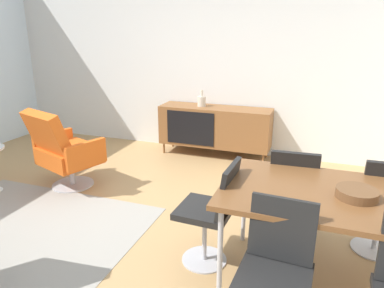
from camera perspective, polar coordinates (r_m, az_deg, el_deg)
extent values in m
plane|color=tan|center=(3.44, -12.45, -13.41)|extent=(8.32, 8.32, 0.00)
cube|color=silver|center=(5.33, 1.76, 14.00)|extent=(6.80, 0.12, 2.80)
cube|color=brown|center=(5.11, 3.73, 2.88)|extent=(1.60, 0.44, 0.56)
cube|color=black|center=(5.00, -0.30, 2.56)|extent=(0.70, 0.01, 0.48)
cylinder|color=brown|center=(5.31, -4.55, -0.62)|extent=(0.03, 0.03, 0.16)
cylinder|color=brown|center=(4.92, 11.40, -2.47)|extent=(0.03, 0.03, 0.16)
cylinder|color=brown|center=(5.61, -3.13, 0.42)|extent=(0.03, 0.03, 0.16)
cylinder|color=brown|center=(5.24, 11.97, -1.24)|extent=(0.03, 0.03, 0.16)
cylinder|color=beige|center=(5.09, 1.58, 6.91)|extent=(0.12, 0.12, 0.14)
cylinder|color=beige|center=(5.07, 1.59, 8.21)|extent=(0.04, 0.04, 0.09)
cube|color=brown|center=(2.54, 23.23, -7.89)|extent=(1.60, 0.90, 0.04)
cylinder|color=#B7B7BC|center=(2.43, 4.53, -17.68)|extent=(0.04, 0.04, 0.70)
cylinder|color=#B7B7BC|center=(3.08, 8.46, -9.56)|extent=(0.04, 0.04, 0.70)
cylinder|color=brown|center=(2.51, 25.11, -7.25)|extent=(0.26, 0.26, 0.06)
cube|color=black|center=(3.21, 15.91, -7.00)|extent=(0.42, 0.42, 0.05)
cube|color=black|center=(2.96, 16.17, -4.64)|extent=(0.38, 0.11, 0.38)
cylinder|color=#B7B7BC|center=(3.32, 15.55, -10.73)|extent=(0.04, 0.04, 0.42)
cylinder|color=#B7B7BC|center=(3.42, 15.26, -13.77)|extent=(0.36, 0.36, 0.01)
cube|color=black|center=(2.75, 2.09, -10.64)|extent=(0.42, 0.42, 0.05)
cube|color=black|center=(2.61, 5.89, -7.16)|extent=(0.10, 0.38, 0.38)
cylinder|color=#B7B7BC|center=(2.87, 2.04, -14.80)|extent=(0.04, 0.04, 0.42)
cylinder|color=#B7B7BC|center=(2.99, 1.99, -18.13)|extent=(0.36, 0.36, 0.01)
cube|color=black|center=(2.14, 13.06, -20.51)|extent=(0.42, 0.42, 0.05)
cube|color=black|center=(2.17, 14.38, -13.20)|extent=(0.38, 0.11, 0.38)
cube|color=black|center=(3.26, 28.35, -8.19)|extent=(0.41, 0.41, 0.05)
cylinder|color=#B7B7BC|center=(3.36, 27.74, -11.84)|extent=(0.04, 0.04, 0.42)
cylinder|color=#B7B7BC|center=(3.46, 27.24, -14.83)|extent=(0.36, 0.36, 0.01)
cube|color=#D85919|center=(4.34, -19.15, -1.70)|extent=(0.75, 0.73, 0.20)
cube|color=#D85919|center=(4.14, -22.37, 1.50)|extent=(0.66, 0.45, 0.51)
cube|color=#D85919|center=(4.05, -16.76, -1.65)|extent=(0.22, 0.50, 0.28)
cube|color=#D85919|center=(4.59, -21.46, 0.14)|extent=(0.22, 0.50, 0.28)
cylinder|color=#B7B7BC|center=(4.43, -18.84, -4.63)|extent=(0.06, 0.06, 0.28)
cylinder|color=#B7B7BC|center=(4.48, -18.67, -6.19)|extent=(0.48, 0.48, 0.02)
cube|color=gray|center=(3.70, -26.17, -12.52)|extent=(2.20, 1.70, 0.01)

